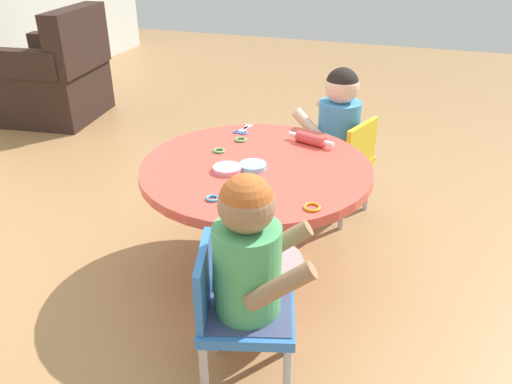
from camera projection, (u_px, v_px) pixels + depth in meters
name	position (u px, v px, depth m)	size (l,w,h in m)	color
ground_plane	(256.00, 266.00, 2.38)	(10.00, 10.00, 0.00)	#9E7247
craft_table	(256.00, 188.00, 2.19)	(0.97, 0.97, 0.52)	silver
child_chair_left	(237.00, 311.00, 1.65)	(0.37, 0.37, 0.54)	#B7B7BC
seated_child_left	(249.00, 253.00, 1.55)	(0.36, 0.41, 0.51)	#3F4772
child_chair_right	(342.00, 162.00, 2.67)	(0.39, 0.39, 0.54)	#B7B7BC
seated_child_right	(339.00, 118.00, 2.59)	(0.37, 0.42, 0.51)	#3F4772
armchair_dark	(56.00, 79.00, 4.04)	(0.79, 0.81, 0.85)	black
rolling_pin	(311.00, 139.00, 2.32)	(0.09, 0.23, 0.05)	#D83F3F
craft_scissors	(243.00, 131.00, 2.48)	(0.14, 0.08, 0.01)	silver
playdough_blob_0	(252.00, 166.00, 2.10)	(0.11, 0.11, 0.02)	#8CCCF2
playdough_blob_1	(227.00, 169.00, 2.08)	(0.12, 0.12, 0.02)	pink
cookie_cutter_0	(312.00, 207.00, 1.81)	(0.06, 0.06, 0.01)	orange
cookie_cutter_1	(241.00, 140.00, 2.37)	(0.06, 0.06, 0.01)	#4CB259
cookie_cutter_2	(212.00, 198.00, 1.87)	(0.05, 0.05, 0.01)	#3F99D8
cookie_cutter_3	(219.00, 151.00, 2.26)	(0.05, 0.05, 0.01)	#4CB259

